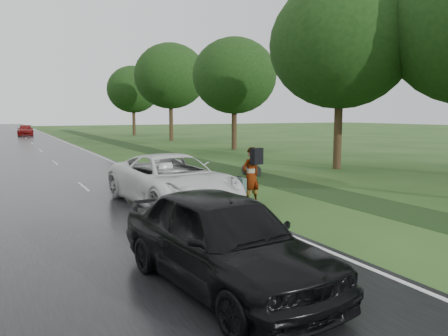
% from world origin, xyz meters
% --- Properties ---
extents(edge_stripe_east, '(0.12, 180.00, 0.01)m').
position_xyz_m(edge_stripe_east, '(6.75, 45.00, 0.04)').
color(edge_stripe_east, silver).
rests_on(edge_stripe_east, road).
extents(drainage_ditch, '(2.20, 120.00, 0.56)m').
position_xyz_m(drainage_ditch, '(11.50, 18.71, 0.04)').
color(drainage_ditch, '#1E3113').
rests_on(drainage_ditch, ground).
extents(tree_east_b, '(7.60, 7.60, 10.11)m').
position_xyz_m(tree_east_b, '(17.00, 10.00, 6.68)').
color(tree_east_b, '#332815').
rests_on(tree_east_b, ground).
extents(tree_east_c, '(7.00, 7.00, 9.29)m').
position_xyz_m(tree_east_c, '(18.20, 24.00, 6.14)').
color(tree_east_c, '#332815').
rests_on(tree_east_c, ground).
extents(tree_east_d, '(8.00, 8.00, 10.76)m').
position_xyz_m(tree_east_d, '(17.80, 38.00, 7.15)').
color(tree_east_d, '#332815').
rests_on(tree_east_d, ground).
extents(tree_east_f, '(7.20, 7.20, 9.62)m').
position_xyz_m(tree_east_f, '(17.50, 52.00, 6.37)').
color(tree_east_f, '#332815').
rests_on(tree_east_f, ground).
extents(pedestrian, '(0.95, 0.73, 1.92)m').
position_xyz_m(pedestrian, '(7.89, 4.00, 0.99)').
color(pedestrian, '#A5998C').
rests_on(pedestrian, ground).
extents(white_pickup, '(3.20, 6.12, 1.65)m').
position_xyz_m(white_pickup, '(5.50, 5.00, 0.86)').
color(white_pickup, white).
rests_on(white_pickup, road).
extents(dark_sedan, '(2.48, 5.10, 1.68)m').
position_xyz_m(dark_sedan, '(3.84, -1.87, 0.88)').
color(dark_sedan, black).
rests_on(dark_sedan, road).
extents(far_car_red, '(2.37, 5.05, 1.43)m').
position_xyz_m(far_car_red, '(3.86, 57.63, 0.75)').
color(far_car_red, maroon).
rests_on(far_car_red, road).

